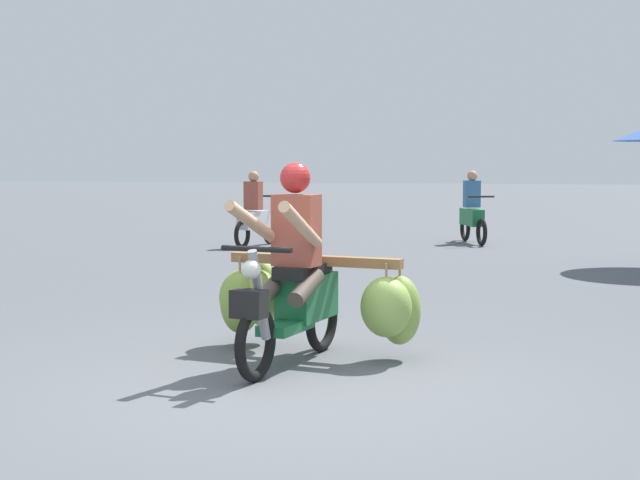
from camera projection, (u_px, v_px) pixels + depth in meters
The scene contains 4 objects.
ground_plane at pixel (291, 390), 6.66m from camera, with size 120.00×120.00×0.00m, color #56595E.
motorbike_main_loaded at pixel (296, 293), 7.78m from camera, with size 1.85×1.86×1.58m.
motorbike_distant_ahead_left at pixel (255, 216), 17.63m from camera, with size 0.57×1.60×1.40m.
motorbike_distant_ahead_right at pixel (472, 214), 18.43m from camera, with size 0.74×1.55×1.40m.
Camera 1 is at (1.67, -6.33, 1.59)m, focal length 53.67 mm.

